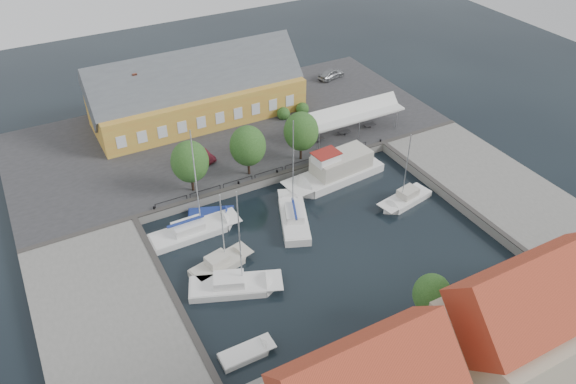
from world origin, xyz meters
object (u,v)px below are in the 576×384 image
object	(u,v)px
car_red	(202,155)
launch_sw	(246,354)
car_silver	(331,74)
west_boat_b	(220,266)
east_boat_b	(405,200)
west_boat_a	(193,232)
west_boat_c	(233,287)
trawler	(337,171)
launch_nw	(210,215)
center_sailboat	(294,219)
tent_canopy	(352,114)
warehouse	(193,94)

from	to	relation	value
car_red	launch_sw	bearing A→B (deg)	-124.36
car_silver	car_red	world-z (taller)	car_silver
car_red	west_boat_b	xyz separation A→B (m)	(-5.17, -17.80, -1.36)
east_boat_b	west_boat_a	world-z (taller)	west_boat_a
car_red	launch_sw	distance (m)	29.45
car_red	west_boat_c	distance (m)	21.75
trawler	launch_sw	bearing A→B (deg)	-138.06
west_boat_c	launch_nw	bearing A→B (deg)	78.83
car_silver	west_boat_b	xyz separation A→B (m)	(-31.46, -30.27, -1.51)
car_red	launch_sw	xyz separation A→B (m)	(-7.32, -28.49, -1.53)
launch_sw	car_silver	bearing A→B (deg)	50.63
car_red	center_sailboat	xyz separation A→B (m)	(4.63, -14.91, -1.26)
car_red	center_sailboat	distance (m)	15.66
trawler	west_boat_a	world-z (taller)	west_boat_a
tent_canopy	launch_sw	world-z (taller)	tent_canopy
east_boat_b	launch_sw	world-z (taller)	east_boat_b
car_red	launch_nw	distance (m)	10.30
west_boat_a	east_boat_b	bearing A→B (deg)	-14.67
center_sailboat	launch_nw	world-z (taller)	center_sailboat
car_red	west_boat_b	bearing A→B (deg)	-126.14
warehouse	west_boat_b	bearing A→B (deg)	-106.13
tent_canopy	east_boat_b	bearing A→B (deg)	-98.66
west_boat_c	launch_sw	xyz separation A→B (m)	(-2.10, -7.41, -0.17)
warehouse	car_silver	xyz separation A→B (m)	(23.22, 1.78, -2.66)
center_sailboat	west_boat_b	world-z (taller)	center_sailboat
warehouse	tent_canopy	distance (m)	21.63
car_silver	west_boat_c	world-z (taller)	west_boat_c
trawler	west_boat_c	bearing A→B (deg)	-149.16
car_silver	launch_sw	bearing A→B (deg)	126.59
trawler	car_silver	bearing A→B (deg)	59.73
west_boat_b	launch_nw	xyz separation A→B (m)	(2.19, 8.06, -0.17)
trawler	launch_sw	world-z (taller)	trawler
center_sailboat	east_boat_b	size ratio (longest dim) A/B	1.29
warehouse	launch_nw	xyz separation A→B (m)	(-6.05, -20.43, -4.34)
center_sailboat	west_boat_a	xyz separation A→B (m)	(-10.39, 3.15, -0.09)
trawler	west_boat_c	world-z (taller)	west_boat_c
warehouse	west_boat_a	size ratio (longest dim) A/B	2.22
tent_canopy	car_red	size ratio (longest dim) A/B	3.72
center_sailboat	west_boat_b	size ratio (longest dim) A/B	1.36
launch_nw	launch_sw	bearing A→B (deg)	-103.04
west_boat_b	warehouse	bearing A→B (deg)	73.87
warehouse	car_red	bearing A→B (deg)	-106.02
east_boat_b	warehouse	bearing A→B (deg)	116.73
car_silver	launch_nw	distance (m)	36.78
trawler	west_boat_b	xyz separation A→B (m)	(-18.26, -7.66, -0.76)
east_boat_b	west_boat_c	distance (m)	22.88
car_silver	car_red	size ratio (longest dim) A/B	1.20
tent_canopy	launch_sw	xyz separation A→B (m)	(-26.99, -25.32, -3.59)
west_boat_a	launch_nw	bearing A→B (deg)	35.96
tent_canopy	trawler	size ratio (longest dim) A/B	1.06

